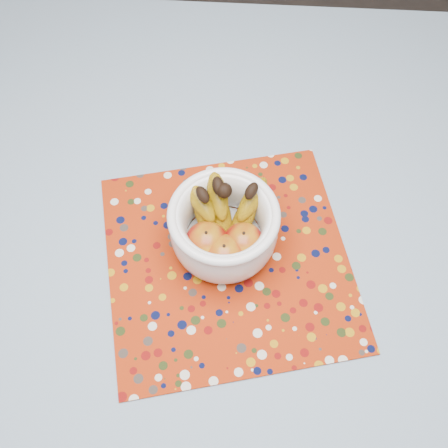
% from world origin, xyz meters
% --- Properties ---
extents(table, '(1.20, 1.20, 0.75)m').
position_xyz_m(table, '(0.00, 0.00, 0.67)').
color(table, brown).
rests_on(table, ground).
extents(tablecloth, '(1.32, 1.32, 0.01)m').
position_xyz_m(tablecloth, '(0.00, 0.00, 0.76)').
color(tablecloth, slate).
rests_on(tablecloth, table).
extents(placemat, '(0.51, 0.51, 0.00)m').
position_xyz_m(placemat, '(0.03, -0.04, 0.76)').
color(placemat, '#992508').
rests_on(placemat, tablecloth).
extents(fruit_bowl, '(0.21, 0.20, 0.14)m').
position_xyz_m(fruit_bowl, '(0.02, 0.00, 0.83)').
color(fruit_bowl, white).
rests_on(fruit_bowl, placemat).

